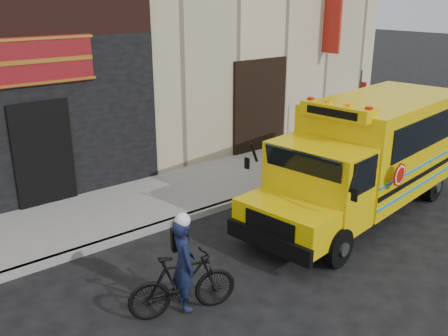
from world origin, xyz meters
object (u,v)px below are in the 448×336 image
sign_pole (359,111)px  cyclist (184,267)px  bicycle (183,284)px  school_bus (369,152)px

sign_pole → cyclist: sign_pole is taller
sign_pole → bicycle: bearing=-159.3°
school_bus → bicycle: (-5.94, -0.73, -0.95)m
bicycle → cyclist: cyclist is taller
school_bus → sign_pole: (3.16, 2.71, 0.09)m
school_bus → bicycle: size_ratio=3.85×
bicycle → school_bus: bearing=-64.6°
school_bus → sign_pole: bearing=40.6°
sign_pole → cyclist: size_ratio=1.76×
sign_pole → bicycle: sign_pole is taller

